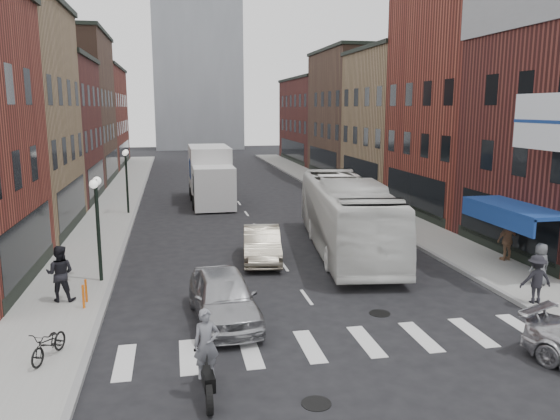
{
  "coord_description": "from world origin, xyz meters",
  "views": [
    {
      "loc": [
        -4.55,
        -17.11,
        6.69
      ],
      "look_at": [
        0.01,
        5.94,
        2.28
      ],
      "focal_mm": 35.0,
      "sensor_mm": 36.0,
      "label": 1
    }
  ],
  "objects_px": {
    "ped_right_a": "(536,279)",
    "sedan_left_far": "(262,244)",
    "bike_rack": "(85,294)",
    "streetlamp_near": "(97,210)",
    "ped_right_b": "(507,240)",
    "motorcycle_rider": "(207,357)",
    "ped_right_c": "(540,264)",
    "streetlamp_far": "(126,169)",
    "parked_bicycle": "(49,344)",
    "transit_bus": "(346,215)",
    "ped_left_solo": "(60,273)",
    "billboard_sign": "(543,123)",
    "sedan_left_near": "(223,296)",
    "box_truck": "(211,176)"
  },
  "relations": [
    {
      "from": "motorcycle_rider",
      "to": "transit_bus",
      "type": "relative_size",
      "value": 0.18
    },
    {
      "from": "box_truck",
      "to": "billboard_sign",
      "type": "bearing_deg",
      "value": -63.75
    },
    {
      "from": "streetlamp_near",
      "to": "motorcycle_rider",
      "type": "bearing_deg",
      "value": -69.45
    },
    {
      "from": "parked_bicycle",
      "to": "ped_left_solo",
      "type": "distance_m",
      "value": 4.69
    },
    {
      "from": "bike_rack",
      "to": "box_truck",
      "type": "xyz_separation_m",
      "value": [
        5.67,
        20.32,
        1.4
      ]
    },
    {
      "from": "streetlamp_near",
      "to": "sedan_left_far",
      "type": "xyz_separation_m",
      "value": [
        6.6,
        2.0,
        -2.17
      ]
    },
    {
      "from": "billboard_sign",
      "to": "sedan_left_near",
      "type": "height_order",
      "value": "billboard_sign"
    },
    {
      "from": "sedan_left_near",
      "to": "streetlamp_near",
      "type": "bearing_deg",
      "value": 129.33
    },
    {
      "from": "ped_right_c",
      "to": "motorcycle_rider",
      "type": "bearing_deg",
      "value": 18.86
    },
    {
      "from": "streetlamp_near",
      "to": "transit_bus",
      "type": "distance_m",
      "value": 11.24
    },
    {
      "from": "streetlamp_far",
      "to": "transit_bus",
      "type": "bearing_deg",
      "value": -45.7
    },
    {
      "from": "sedan_left_far",
      "to": "ped_right_c",
      "type": "bearing_deg",
      "value": -23.6
    },
    {
      "from": "ped_right_a",
      "to": "motorcycle_rider",
      "type": "bearing_deg",
      "value": 23.67
    },
    {
      "from": "streetlamp_far",
      "to": "bike_rack",
      "type": "bearing_deg",
      "value": -90.69
    },
    {
      "from": "bike_rack",
      "to": "sedan_left_near",
      "type": "relative_size",
      "value": 0.17
    },
    {
      "from": "motorcycle_rider",
      "to": "sedan_left_far",
      "type": "bearing_deg",
      "value": 70.62
    },
    {
      "from": "ped_left_solo",
      "to": "streetlamp_far",
      "type": "bearing_deg",
      "value": -86.56
    },
    {
      "from": "ped_right_c",
      "to": "ped_left_solo",
      "type": "bearing_deg",
      "value": -10.01
    },
    {
      "from": "bike_rack",
      "to": "sedan_left_near",
      "type": "distance_m",
      "value": 4.89
    },
    {
      "from": "box_truck",
      "to": "ped_right_b",
      "type": "xyz_separation_m",
      "value": [
        11.53,
        -18.08,
        -0.91
      ]
    },
    {
      "from": "bike_rack",
      "to": "transit_bus",
      "type": "relative_size",
      "value": 0.06
    },
    {
      "from": "parked_bicycle",
      "to": "ped_right_a",
      "type": "relative_size",
      "value": 0.95
    },
    {
      "from": "sedan_left_near",
      "to": "ped_right_b",
      "type": "relative_size",
      "value": 2.68
    },
    {
      "from": "ped_right_a",
      "to": "streetlamp_near",
      "type": "bearing_deg",
      "value": -15.12
    },
    {
      "from": "sedan_left_far",
      "to": "ped_right_b",
      "type": "height_order",
      "value": "ped_right_b"
    },
    {
      "from": "motorcycle_rider",
      "to": "streetlamp_near",
      "type": "bearing_deg",
      "value": 106.73
    },
    {
      "from": "sedan_left_far",
      "to": "parked_bicycle",
      "type": "relative_size",
      "value": 2.87
    },
    {
      "from": "bike_rack",
      "to": "ped_right_a",
      "type": "relative_size",
      "value": 0.48
    },
    {
      "from": "motorcycle_rider",
      "to": "sedan_left_near",
      "type": "distance_m",
      "value": 4.7
    },
    {
      "from": "sedan_left_near",
      "to": "ped_right_c",
      "type": "xyz_separation_m",
      "value": [
        11.91,
        0.88,
        0.14
      ]
    },
    {
      "from": "box_truck",
      "to": "motorcycle_rider",
      "type": "distance_m",
      "value": 26.96
    },
    {
      "from": "streetlamp_near",
      "to": "ped_left_solo",
      "type": "height_order",
      "value": "streetlamp_near"
    },
    {
      "from": "ped_right_b",
      "to": "streetlamp_far",
      "type": "bearing_deg",
      "value": -48.8
    },
    {
      "from": "parked_bicycle",
      "to": "ped_right_a",
      "type": "height_order",
      "value": "ped_right_a"
    },
    {
      "from": "streetlamp_near",
      "to": "ped_right_a",
      "type": "relative_size",
      "value": 2.46
    },
    {
      "from": "ped_right_a",
      "to": "sedan_left_far",
      "type": "bearing_deg",
      "value": -37.15
    },
    {
      "from": "transit_bus",
      "to": "box_truck",
      "type": "bearing_deg",
      "value": 117.46
    },
    {
      "from": "billboard_sign",
      "to": "transit_bus",
      "type": "distance_m",
      "value": 9.39
    },
    {
      "from": "ped_left_solo",
      "to": "transit_bus",
      "type": "bearing_deg",
      "value": -149.74
    },
    {
      "from": "bike_rack",
      "to": "streetlamp_near",
      "type": "bearing_deg",
      "value": 85.76
    },
    {
      "from": "streetlamp_far",
      "to": "ped_left_solo",
      "type": "xyz_separation_m",
      "value": [
        -1.06,
        -16.09,
        -1.79
      ]
    },
    {
      "from": "ped_left_solo",
      "to": "ped_right_a",
      "type": "xyz_separation_m",
      "value": [
        15.86,
        -3.33,
        -0.14
      ]
    },
    {
      "from": "streetlamp_near",
      "to": "sedan_left_near",
      "type": "bearing_deg",
      "value": -47.21
    },
    {
      "from": "ped_right_b",
      "to": "box_truck",
      "type": "bearing_deg",
      "value": -65.89
    },
    {
      "from": "streetlamp_near",
      "to": "ped_right_b",
      "type": "bearing_deg",
      "value": -1.57
    },
    {
      "from": "box_truck",
      "to": "sedan_left_far",
      "type": "distance_m",
      "value": 15.7
    },
    {
      "from": "billboard_sign",
      "to": "ped_right_b",
      "type": "distance_m",
      "value": 6.01
    },
    {
      "from": "streetlamp_far",
      "to": "parked_bicycle",
      "type": "bearing_deg",
      "value": -91.42
    },
    {
      "from": "box_truck",
      "to": "ped_right_c",
      "type": "xyz_separation_m",
      "value": [
        10.72,
        -21.37,
        -1.0
      ]
    },
    {
      "from": "box_truck",
      "to": "motorcycle_rider",
      "type": "bearing_deg",
      "value": -94.49
    }
  ]
}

